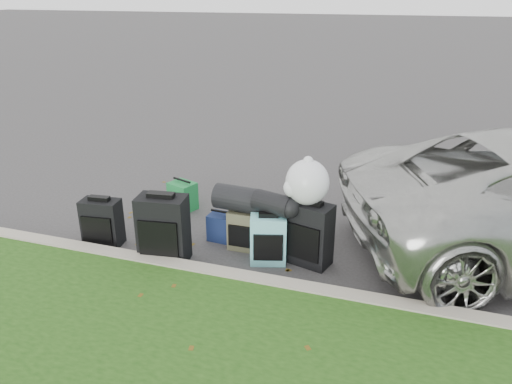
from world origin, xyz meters
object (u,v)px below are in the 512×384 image
(suitcase_large_black_left, at_px, (163,229))
(tote_green, at_px, (183,196))
(suitcase_teal, at_px, (268,240))
(suitcase_large_black_right, at_px, (310,234))
(suitcase_small_black, at_px, (102,222))
(suitcase_olive, at_px, (244,230))
(tote_navy, at_px, (222,227))

(suitcase_large_black_left, height_order, tote_green, suitcase_large_black_left)
(suitcase_teal, relative_size, suitcase_large_black_right, 0.79)
(suitcase_small_black, bearing_deg, suitcase_olive, 7.43)
(suitcase_small_black, relative_size, suitcase_large_black_left, 0.73)
(suitcase_olive, height_order, tote_navy, suitcase_olive)
(suitcase_large_black_left, distance_m, suitcase_teal, 1.15)
(suitcase_small_black, xyz_separation_m, suitcase_teal, (1.98, 0.20, -0.00))
(suitcase_large_black_right, bearing_deg, suitcase_large_black_left, -148.71)
(suitcase_large_black_left, distance_m, tote_green, 1.42)
(suitcase_large_black_left, bearing_deg, suitcase_teal, 7.51)
(suitcase_large_black_right, height_order, tote_green, suitcase_large_black_right)
(suitcase_large_black_right, relative_size, tote_green, 1.84)
(suitcase_large_black_left, relative_size, suitcase_teal, 1.37)
(tote_green, bearing_deg, suitcase_olive, -15.20)
(tote_green, distance_m, tote_navy, 1.08)
(suitcase_olive, distance_m, suitcase_teal, 0.43)
(suitcase_teal, xyz_separation_m, tote_green, (-1.54, 1.02, -0.09))
(suitcase_small_black, height_order, tote_navy, suitcase_small_black)
(tote_green, bearing_deg, suitcase_large_black_right, -5.14)
(suitcase_large_black_left, distance_m, tote_navy, 0.81)
(suitcase_small_black, height_order, suitcase_large_black_left, suitcase_large_black_left)
(suitcase_teal, distance_m, tote_green, 1.85)
(suitcase_large_black_right, distance_m, tote_navy, 1.15)
(suitcase_teal, bearing_deg, suitcase_small_black, 169.19)
(suitcase_teal, bearing_deg, tote_navy, 136.61)
(suitcase_teal, height_order, tote_navy, suitcase_teal)
(suitcase_large_black_left, xyz_separation_m, suitcase_teal, (1.11, 0.31, -0.10))
(suitcase_large_black_left, relative_size, tote_navy, 2.33)
(suitcase_large_black_left, xyz_separation_m, suitcase_olive, (0.74, 0.53, -0.15))
(tote_green, bearing_deg, suitcase_small_black, -90.73)
(suitcase_olive, distance_m, suitcase_large_black_right, 0.81)
(suitcase_small_black, relative_size, suitcase_olive, 1.19)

